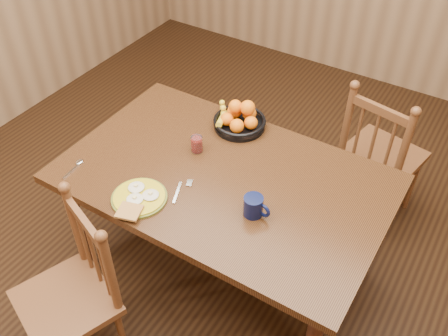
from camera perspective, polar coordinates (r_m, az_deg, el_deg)
The scene contains 10 objects.
room at distance 2.10m, azimuth 0.00°, elevation 11.24°, with size 4.52×5.02×2.72m.
dining_table at distance 2.52m, azimuth 0.00°, elevation -2.28°, with size 1.60×1.00×0.75m.
chair_far at distance 3.14m, azimuth 17.31°, elevation 1.29°, with size 0.51×0.49×0.96m.
chair_near at distance 2.47m, azimuth -16.88°, elevation -13.74°, with size 0.54×0.52×0.93m.
breakfast_plate at distance 2.36m, azimuth -9.71°, elevation -3.37°, with size 0.26×0.30×0.04m.
fork at distance 2.39m, azimuth -4.90°, elevation -2.43°, with size 0.07×0.18×0.00m.
spoon at distance 2.62m, azimuth -16.50°, elevation 0.34°, with size 0.04×0.16×0.01m.
coffee_mug at distance 2.24m, azimuth 3.46°, elevation -4.38°, with size 0.13×0.09×0.10m.
juice_glass at distance 2.58m, azimuth -3.13°, elevation 2.70°, with size 0.06×0.06×0.09m.
fruit_bowl at distance 2.74m, azimuth 1.73°, elevation 5.64°, with size 0.32×0.29×0.17m.
Camera 1 is at (0.95, -1.53, 2.42)m, focal length 40.00 mm.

